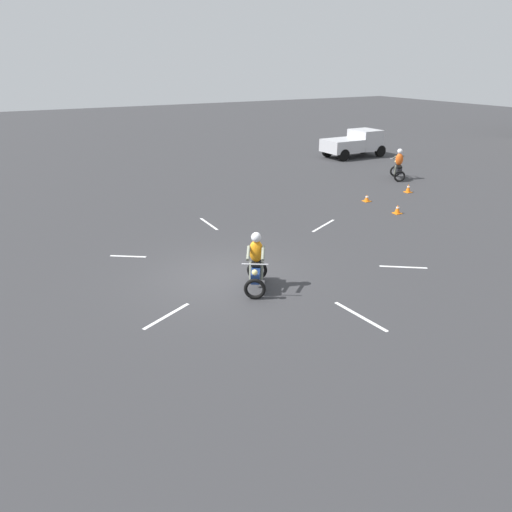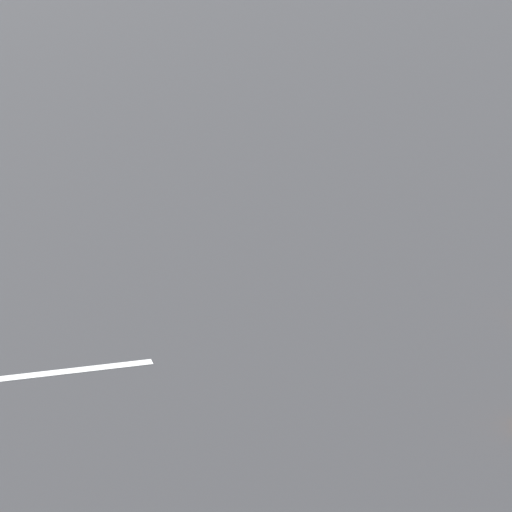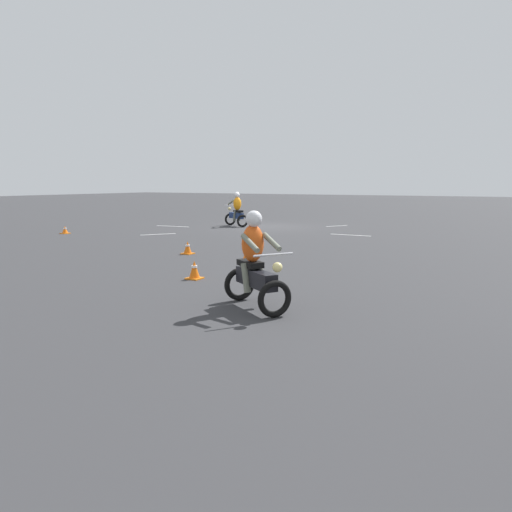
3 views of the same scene
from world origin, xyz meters
TOP-DOWN VIEW (x-y plane):
  - ground_plane at (0.00, 0.00)m, footprint 120.00×120.00m
  - motorcycle_rider_foreground at (1.17, 0.52)m, footprint 1.51×1.24m
  - motorcycle_rider_background at (-7.34, 13.98)m, footprint 1.50×1.28m
  - traffic_cone_near_right at (-2.45, 9.33)m, footprint 0.32×0.32m
  - traffic_cone_mid_center at (-4.59, 9.50)m, footprint 0.32×0.32m
  - traffic_cone_far_right at (-4.92, 12.39)m, footprint 0.32×0.32m
  - traffic_cone_far_center at (5.62, 6.99)m, footprint 0.32×0.32m
  - lane_stripe_e at (3.90, 2.03)m, footprint 1.85×0.24m
  - lane_stripe_ne at (2.03, 5.32)m, footprint 0.93×1.25m
  - lane_stripe_nw at (-2.61, 5.62)m, footprint 0.94×1.66m
  - lane_stripe_w at (-4.99, 1.77)m, footprint 1.70×0.13m
  - lane_stripe_sw at (-3.04, -1.99)m, footprint 0.77×1.06m
  - lane_stripe_se at (1.52, -2.26)m, footprint 0.85×1.50m

SIDE VIEW (x-z plane):
  - ground_plane at x=0.00m, z-range 0.00..0.00m
  - lane_stripe_e at x=3.90m, z-range 0.00..0.01m
  - lane_stripe_ne at x=2.03m, z-range 0.00..0.01m
  - lane_stripe_nw at x=-2.61m, z-range 0.00..0.01m
  - lane_stripe_w at x=-4.99m, z-range 0.00..0.01m
  - lane_stripe_sw at x=-3.04m, z-range 0.00..0.01m
  - lane_stripe_se at x=1.52m, z-range 0.00..0.01m
  - traffic_cone_mid_center at x=-4.59m, z-range -0.01..0.31m
  - traffic_cone_far_center at x=5.62m, z-range -0.01..0.31m
  - traffic_cone_near_right at x=-2.45m, z-range -0.01..0.38m
  - traffic_cone_far_right at x=-4.92m, z-range -0.01..0.41m
  - motorcycle_rider_foreground at x=1.17m, z-range -0.10..1.56m
  - motorcycle_rider_background at x=-7.34m, z-range -0.10..1.56m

